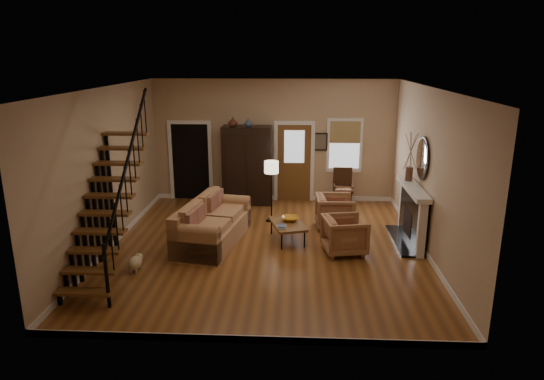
{
  "coord_description": "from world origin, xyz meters",
  "views": [
    {
      "loc": [
        0.59,
        -9.45,
        3.93
      ],
      "look_at": [
        0.1,
        0.4,
        1.15
      ],
      "focal_mm": 32.0,
      "sensor_mm": 36.0,
      "label": 1
    }
  ],
  "objects_px": {
    "floor_lamp": "(271,192)",
    "side_chair": "(343,188)",
    "armoire": "(247,165)",
    "coffee_table": "(287,232)",
    "armchair_left": "(345,235)",
    "sofa": "(213,223)",
    "armchair_right": "(335,212)"
  },
  "relations": [
    {
      "from": "coffee_table",
      "to": "armoire",
      "type": "bearing_deg",
      "value": 112.67
    },
    {
      "from": "armchair_left",
      "to": "coffee_table",
      "type": "bearing_deg",
      "value": 52.33
    },
    {
      "from": "sofa",
      "to": "coffee_table",
      "type": "distance_m",
      "value": 1.62
    },
    {
      "from": "armoire",
      "to": "floor_lamp",
      "type": "bearing_deg",
      "value": -63.57
    },
    {
      "from": "sofa",
      "to": "side_chair",
      "type": "relative_size",
      "value": 2.32
    },
    {
      "from": "sofa",
      "to": "armchair_right",
      "type": "distance_m",
      "value": 2.87
    },
    {
      "from": "armoire",
      "to": "floor_lamp",
      "type": "xyz_separation_m",
      "value": [
        0.72,
        -1.45,
        -0.31
      ]
    },
    {
      "from": "coffee_table",
      "to": "armchair_right",
      "type": "distance_m",
      "value": 1.4
    },
    {
      "from": "coffee_table",
      "to": "armchair_right",
      "type": "height_order",
      "value": "armchair_right"
    },
    {
      "from": "side_chair",
      "to": "sofa",
      "type": "bearing_deg",
      "value": -138.01
    },
    {
      "from": "side_chair",
      "to": "armoire",
      "type": "bearing_deg",
      "value": 175.52
    },
    {
      "from": "armchair_right",
      "to": "armchair_left",
      "type": "bearing_deg",
      "value": -177.88
    },
    {
      "from": "armchair_left",
      "to": "floor_lamp",
      "type": "relative_size",
      "value": 0.56
    },
    {
      "from": "armoire",
      "to": "armchair_right",
      "type": "relative_size",
      "value": 2.44
    },
    {
      "from": "armoire",
      "to": "side_chair",
      "type": "height_order",
      "value": "armoire"
    },
    {
      "from": "sofa",
      "to": "armchair_left",
      "type": "relative_size",
      "value": 2.83
    },
    {
      "from": "armoire",
      "to": "sofa",
      "type": "distance_m",
      "value": 3.01
    },
    {
      "from": "coffee_table",
      "to": "floor_lamp",
      "type": "height_order",
      "value": "floor_lamp"
    },
    {
      "from": "coffee_table",
      "to": "sofa",
      "type": "bearing_deg",
      "value": -173.12
    },
    {
      "from": "armchair_left",
      "to": "armchair_right",
      "type": "relative_size",
      "value": 0.97
    },
    {
      "from": "coffee_table",
      "to": "side_chair",
      "type": "distance_m",
      "value": 2.9
    },
    {
      "from": "armchair_left",
      "to": "side_chair",
      "type": "bearing_deg",
      "value": -14.87
    },
    {
      "from": "armchair_left",
      "to": "armchair_right",
      "type": "distance_m",
      "value": 1.47
    },
    {
      "from": "armoire",
      "to": "coffee_table",
      "type": "xyz_separation_m",
      "value": [
        1.13,
        -2.72,
        -0.85
      ]
    },
    {
      "from": "sofa",
      "to": "armchair_right",
      "type": "xyz_separation_m",
      "value": [
        2.67,
        1.05,
        -0.05
      ]
    },
    {
      "from": "armoire",
      "to": "sofa",
      "type": "xyz_separation_m",
      "value": [
        -0.46,
        -2.91,
        -0.61
      ]
    },
    {
      "from": "armoire",
      "to": "sofa",
      "type": "height_order",
      "value": "armoire"
    },
    {
      "from": "floor_lamp",
      "to": "side_chair",
      "type": "relative_size",
      "value": 1.46
    },
    {
      "from": "armoire",
      "to": "side_chair",
      "type": "xyz_separation_m",
      "value": [
        2.55,
        -0.2,
        -0.54
      ]
    },
    {
      "from": "coffee_table",
      "to": "armchair_left",
      "type": "height_order",
      "value": "armchair_left"
    },
    {
      "from": "coffee_table",
      "to": "armchair_left",
      "type": "xyz_separation_m",
      "value": [
        1.17,
        -0.6,
        0.18
      ]
    },
    {
      "from": "side_chair",
      "to": "armchair_left",
      "type": "bearing_deg",
      "value": -94.43
    }
  ]
}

